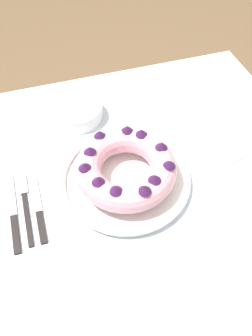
# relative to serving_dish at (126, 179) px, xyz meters

# --- Properties ---
(ground_plane) EXTENTS (8.00, 8.00, 0.00)m
(ground_plane) POSITION_rel_serving_dish_xyz_m (0.02, -0.03, -0.77)
(ground_plane) COLOR brown
(dining_table) EXTENTS (1.11, 1.03, 0.76)m
(dining_table) POSITION_rel_serving_dish_xyz_m (0.02, -0.03, -0.12)
(dining_table) COLOR silver
(dining_table) RESTS_ON ground_plane
(serving_dish) EXTENTS (0.35, 0.35, 0.03)m
(serving_dish) POSITION_rel_serving_dish_xyz_m (0.00, 0.00, 0.00)
(serving_dish) COLOR white
(serving_dish) RESTS_ON dining_table
(bundt_cake) EXTENTS (0.26, 0.26, 0.09)m
(bundt_cake) POSITION_rel_serving_dish_xyz_m (-0.00, -0.00, 0.05)
(bundt_cake) COLOR #E09EAD
(bundt_cake) RESTS_ON serving_dish
(fork) EXTENTS (0.02, 0.22, 0.01)m
(fork) POSITION_rel_serving_dish_xyz_m (-0.27, 0.01, -0.01)
(fork) COLOR black
(fork) RESTS_ON dining_table
(serving_knife) EXTENTS (0.02, 0.24, 0.01)m
(serving_knife) POSITION_rel_serving_dish_xyz_m (-0.30, -0.02, -0.01)
(serving_knife) COLOR black
(serving_knife) RESTS_ON dining_table
(cake_knife) EXTENTS (0.02, 0.20, 0.01)m
(cake_knife) POSITION_rel_serving_dish_xyz_m (-0.24, -0.03, -0.01)
(cake_knife) COLOR black
(cake_knife) RESTS_ON dining_table
(side_bowl) EXTENTS (0.16, 0.16, 0.05)m
(side_bowl) POSITION_rel_serving_dish_xyz_m (-0.07, 0.29, 0.01)
(side_bowl) COLOR white
(side_bowl) RESTS_ON dining_table
(napkin) EXTENTS (0.16, 0.13, 0.00)m
(napkin) POSITION_rel_serving_dish_xyz_m (0.27, 0.01, -0.01)
(napkin) COLOR #B2D1B7
(napkin) RESTS_ON dining_table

